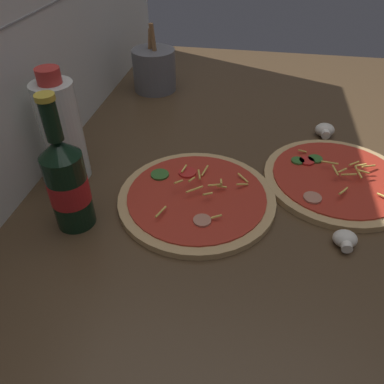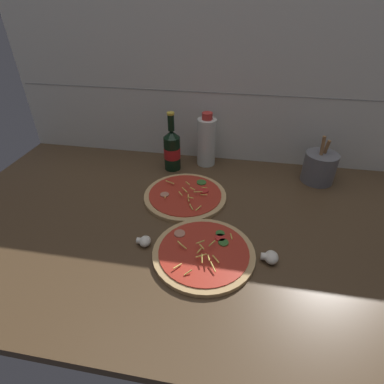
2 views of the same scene
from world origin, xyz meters
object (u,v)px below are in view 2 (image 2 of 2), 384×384
Objects in this scene: beer_bottle at (172,149)px; mushroom_left at (144,241)px; pizza_far at (185,196)px; oil_bottle at (207,141)px; utensil_crock at (319,167)px; mushroom_right at (270,257)px; pizza_near at (204,253)px.

mushroom_left is at bearing -87.23° from beer_bottle.
oil_bottle is (3.67, 25.63, 9.18)cm from pizza_far.
utensil_crock is at bearing 39.82° from mushroom_left.
mushroom_right is at bearing -64.49° from oil_bottle.
beer_bottle is at bearing 113.07° from pizza_near.
beer_bottle reaches higher than pizza_near.
oil_bottle is at bearing 172.03° from utensil_crock.
pizza_near is 1.29× the size of oil_bottle.
oil_bottle reaches higher than mushroom_left.
oil_bottle is 1.20× the size of utensil_crock.
mushroom_left is at bearing -140.18° from utensil_crock.
oil_bottle is (12.60, 6.43, 1.50)cm from beer_bottle.
oil_bottle is 43.52cm from utensil_crock.
pizza_far is at bearing 111.63° from pizza_near.
pizza_near is 58.34cm from utensil_crock.
mushroom_left is (-17.01, 0.87, 0.58)cm from pizza_near.
mushroom_right is 48.60cm from utensil_crock.
pizza_near is 0.98× the size of pizza_far.
pizza_near is at bearing -177.72° from mushroom_right.
mushroom_left is at bearing -101.71° from oil_bottle.
pizza_far is (-10.20, 25.73, -0.01)cm from pizza_near.
mushroom_right is (36.78, -44.23, -6.90)cm from beer_bottle.
oil_bottle reaches higher than pizza_near.
beer_bottle is at bearing -179.56° from utensil_crock.
pizza_far is 27.47cm from oil_bottle.
pizza_far is 6.26× the size of mushroom_right.
utensil_crock reaches higher than mushroom_left.
mushroom_left is 0.88× the size of mushroom_right.
utensil_crock reaches higher than mushroom_right.
mushroom_left is 0.22× the size of utensil_crock.
oil_bottle is at bearing 81.85° from pizza_far.
pizza_far reaches higher than mushroom_left.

